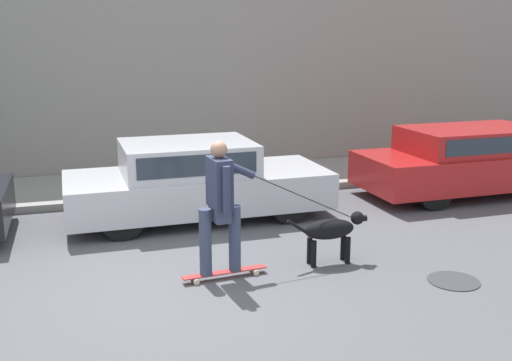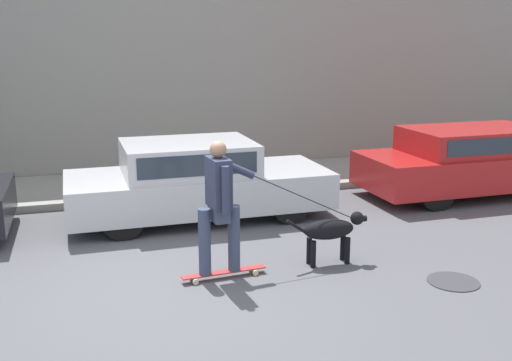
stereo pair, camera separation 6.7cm
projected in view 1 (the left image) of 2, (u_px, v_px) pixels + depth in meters
The scene contains 8 objects.
ground_plane at pixel (175, 290), 6.98m from camera, with size 36.00×36.00×0.00m, color #545459.
back_wall at pixel (120, 66), 12.27m from camera, with size 32.00×0.30×4.57m.
sidewalk_curb at pixel (132, 186), 11.56m from camera, with size 30.00×2.31×0.13m.
parked_car_1 at pixel (196, 181), 9.64m from camera, with size 4.20×1.77×1.26m.
parked_car_2 at pixel (477, 161), 11.15m from camera, with size 4.59×1.74×1.26m.
dog at pixel (332, 231), 7.71m from camera, with size 1.10×0.27×0.67m.
skateboarder at pixel (221, 202), 7.09m from camera, with size 2.34×0.60×1.70m.
manhole_cover at pixel (454, 281), 7.22m from camera, with size 0.62×0.62×0.01m.
Camera 1 is at (-0.99, -6.48, 2.88)m, focal length 42.00 mm.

